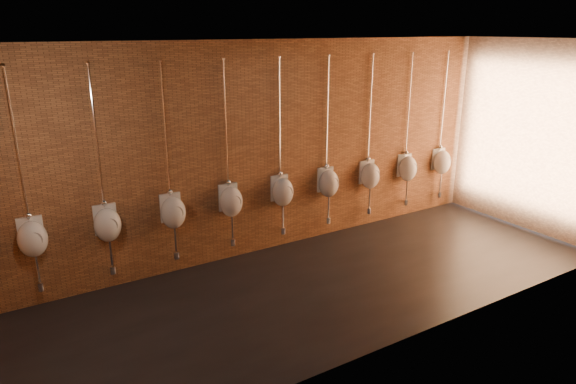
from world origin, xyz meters
name	(u,v)px	position (x,y,z in m)	size (l,w,h in m)	color
ground	(323,286)	(0.00, 0.00, 0.00)	(8.50, 8.50, 0.00)	black
room_shell	(327,141)	(0.00, 0.00, 2.01)	(8.54, 3.04, 3.22)	black
urinal_0	(32,238)	(-3.32, 1.38, 0.95)	(0.36, 0.32, 2.71)	white
urinal_1	(107,224)	(-2.44, 1.38, 0.95)	(0.36, 0.32, 2.71)	white
urinal_2	(173,211)	(-1.56, 1.38, 0.95)	(0.36, 0.32, 2.71)	white
urinal_3	(231,201)	(-0.69, 1.38, 0.95)	(0.36, 0.32, 2.71)	white
urinal_4	(282,191)	(0.19, 1.38, 0.95)	(0.36, 0.32, 2.71)	white
urinal_5	(329,182)	(1.07, 1.38, 0.95)	(0.36, 0.32, 2.71)	white
urinal_6	(370,175)	(1.94, 1.38, 0.95)	(0.36, 0.32, 2.71)	white
urinal_7	(408,168)	(2.82, 1.38, 0.95)	(0.36, 0.32, 2.71)	white
urinal_8	(442,161)	(3.69, 1.38, 0.95)	(0.36, 0.32, 2.71)	white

